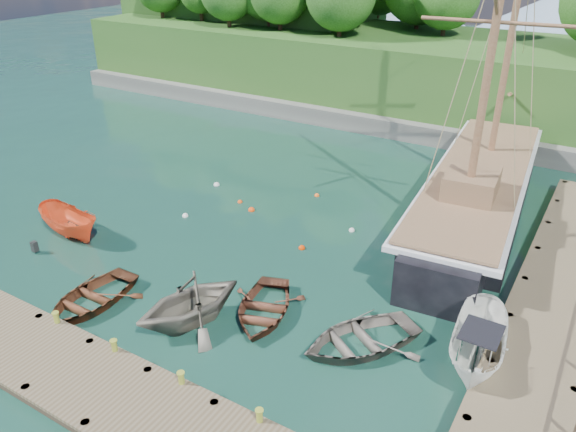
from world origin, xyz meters
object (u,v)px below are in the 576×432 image
schooner (476,197)px  rowboat_1 (191,322)px  rowboat_3 (359,346)px  motorboat_orange (72,236)px  cabin_boat_white (475,365)px  rowboat_2 (263,314)px  rowboat_0 (91,304)px

schooner → rowboat_1: bearing=-119.7°
rowboat_1 → rowboat_3: 6.49m
motorboat_orange → cabin_boat_white: cabin_boat_white is taller
rowboat_1 → rowboat_2: (2.10, 1.87, 0.00)m
rowboat_2 → rowboat_3: bearing=-16.0°
rowboat_0 → motorboat_orange: bearing=146.5°
rowboat_0 → cabin_boat_white: (14.24, 4.53, 0.00)m
rowboat_3 → cabin_boat_white: cabin_boat_white is taller
rowboat_0 → motorboat_orange: 6.36m
rowboat_3 → schooner: schooner is taller
rowboat_0 → rowboat_3: size_ratio=0.94×
rowboat_0 → rowboat_3: (10.36, 3.30, 0.00)m
rowboat_3 → cabin_boat_white: bearing=51.7°
cabin_boat_white → rowboat_2: bearing=-176.7°
rowboat_0 → rowboat_2: 7.03m
rowboat_0 → rowboat_3: 10.88m
rowboat_2 → schooner: (4.76, 13.10, 1.04)m
rowboat_0 → rowboat_1: bearing=15.5°
rowboat_2 → schooner: bearing=50.6°
rowboat_1 → motorboat_orange: (-9.55, 2.27, 0.00)m
rowboat_1 → schooner: bearing=85.1°
rowboat_1 → rowboat_2: rowboat_1 is taller
rowboat_3 → rowboat_0: bearing=-128.2°
rowboat_2 → motorboat_orange: (-11.65, 0.41, 0.00)m
rowboat_0 → rowboat_2: size_ratio=1.04×
cabin_boat_white → schooner: bearing=98.0°
motorboat_orange → schooner: (16.41, 12.70, 1.04)m
rowboat_2 → rowboat_1: bearing=-157.7°
rowboat_0 → rowboat_2: rowboat_0 is taller
cabin_boat_white → schooner: (-3.16, 11.64, 1.04)m
rowboat_0 → cabin_boat_white: bearing=17.3°
rowboat_0 → rowboat_3: bearing=17.3°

